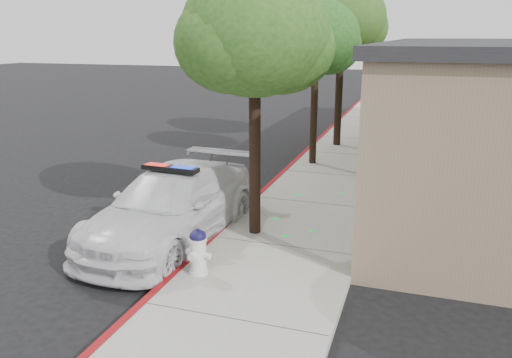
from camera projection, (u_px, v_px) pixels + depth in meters
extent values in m
plane|color=black|center=(211.00, 243.00, 11.19)|extent=(120.00, 120.00, 0.00)
cube|color=gray|center=(311.00, 205.00, 13.43)|extent=(3.20, 60.00, 0.15)
cube|color=maroon|center=(256.00, 199.00, 13.89)|extent=(0.14, 60.00, 0.16)
cube|color=#89745A|center=(503.00, 110.00, 16.84)|extent=(7.00, 20.00, 4.00)
cube|color=black|center=(511.00, 44.00, 16.26)|extent=(7.30, 20.30, 0.24)
cube|color=black|center=(367.00, 157.00, 10.61)|extent=(0.08, 1.48, 1.68)
cube|color=black|center=(380.00, 132.00, 13.35)|extent=(0.08, 1.48, 1.68)
cube|color=black|center=(389.00, 115.00, 16.09)|extent=(0.08, 1.48, 1.68)
cube|color=black|center=(395.00, 104.00, 18.83)|extent=(0.08, 1.48, 1.68)
cube|color=black|center=(399.00, 95.00, 21.57)|extent=(0.08, 1.48, 1.68)
cube|color=black|center=(403.00, 88.00, 24.31)|extent=(0.08, 1.48, 1.68)
cube|color=black|center=(406.00, 83.00, 27.05)|extent=(0.08, 1.48, 1.68)
imported|color=silver|center=(172.00, 205.00, 11.21)|extent=(2.53, 5.53, 1.57)
cube|color=black|center=(170.00, 168.00, 10.98)|extent=(1.22, 0.35, 0.10)
cube|color=red|center=(158.00, 167.00, 11.09)|extent=(0.53, 0.27, 0.11)
cube|color=#0C25D0|center=(183.00, 169.00, 10.86)|extent=(0.53, 0.27, 0.11)
cylinder|color=white|center=(199.00, 271.00, 9.42)|extent=(0.36, 0.36, 0.06)
cylinder|color=white|center=(198.00, 255.00, 9.33)|extent=(0.30, 0.30, 0.59)
cylinder|color=white|center=(198.00, 239.00, 9.25)|extent=(0.34, 0.34, 0.04)
ellipsoid|color=#130F3A|center=(198.00, 236.00, 9.23)|extent=(0.31, 0.31, 0.23)
cylinder|color=#130F3A|center=(198.00, 231.00, 9.20)|extent=(0.07, 0.07, 0.06)
cylinder|color=white|center=(190.00, 252.00, 9.40)|extent=(0.14, 0.14, 0.12)
cylinder|color=white|center=(207.00, 256.00, 9.25)|extent=(0.14, 0.14, 0.12)
cylinder|color=white|center=(193.00, 256.00, 9.16)|extent=(0.17, 0.15, 0.15)
cylinder|color=black|center=(255.00, 157.00, 10.93)|extent=(0.25, 0.25, 3.44)
ellipsoid|color=#214C18|center=(255.00, 33.00, 10.23)|extent=(3.06, 3.06, 2.60)
ellipsoid|color=#214C18|center=(280.00, 47.00, 10.49)|extent=(2.29, 2.29, 1.95)
ellipsoid|color=#214C18|center=(233.00, 43.00, 10.08)|extent=(2.39, 2.39, 2.03)
cylinder|color=black|center=(314.00, 114.00, 17.11)|extent=(0.24, 0.24, 3.39)
ellipsoid|color=#174816|center=(316.00, 36.00, 16.42)|extent=(2.84, 2.84, 2.41)
ellipsoid|color=#174816|center=(327.00, 45.00, 16.73)|extent=(2.29, 2.29, 1.95)
ellipsoid|color=#174816|center=(305.00, 42.00, 16.32)|extent=(2.20, 2.20, 1.87)
cylinder|color=black|center=(339.00, 96.00, 19.98)|extent=(0.29, 0.29, 3.87)
ellipsoid|color=#2F5119|center=(342.00, 18.00, 19.18)|extent=(3.32, 3.32, 2.82)
ellipsoid|color=#2F5119|center=(355.00, 28.00, 19.50)|extent=(2.54, 2.54, 2.16)
ellipsoid|color=#2F5119|center=(335.00, 24.00, 18.90)|extent=(2.65, 2.65, 2.26)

